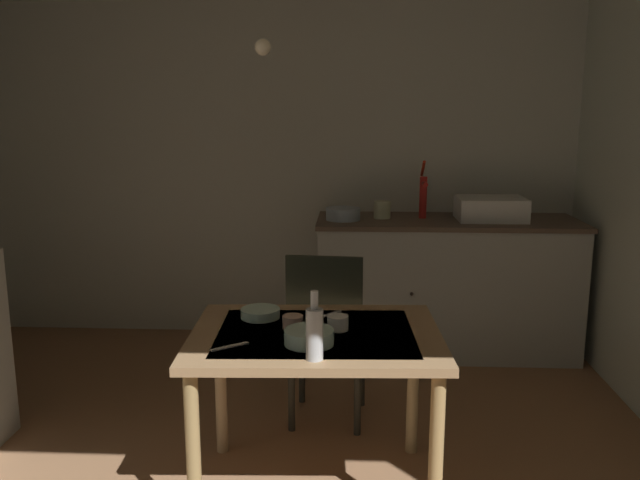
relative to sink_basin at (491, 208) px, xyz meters
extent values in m
plane|color=#916847|center=(-1.48, -1.38, -1.00)|extent=(5.26, 5.26, 0.00)
cube|color=beige|center=(-1.48, 0.37, 0.19)|extent=(4.36, 0.10, 2.38)
cube|color=#ACB0AA|center=(-0.28, 0.00, -0.55)|extent=(1.71, 0.60, 0.89)
cube|color=brown|center=(-0.28, 0.00, -0.09)|extent=(1.74, 0.63, 0.03)
sphere|color=#2D2823|center=(-0.53, -0.31, -0.51)|extent=(0.02, 0.02, 0.02)
cube|color=silver|center=(0.00, 0.00, 0.00)|extent=(0.44, 0.34, 0.15)
cube|color=black|center=(0.00, 0.00, 0.07)|extent=(0.38, 0.28, 0.01)
cylinder|color=#B21E19|center=(-0.44, 0.05, 0.06)|extent=(0.05, 0.05, 0.28)
cylinder|color=#B21E19|center=(-0.44, -0.02, 0.16)|extent=(0.03, 0.12, 0.03)
cylinder|color=#A92611|center=(-0.44, 0.11, 0.25)|extent=(0.02, 0.16, 0.12)
cylinder|color=#9EB2C6|center=(-0.98, -0.05, -0.04)|extent=(0.23, 0.23, 0.08)
cylinder|color=beige|center=(-0.72, 0.03, -0.02)|extent=(0.11, 0.11, 0.12)
cube|color=#A17D55|center=(-1.07, -1.73, -0.29)|extent=(1.07, 0.82, 0.04)
cube|color=white|center=(-1.07, -1.73, -0.27)|extent=(0.84, 0.64, 0.00)
cylinder|color=#9C814F|center=(-1.51, -2.08, -0.65)|extent=(0.06, 0.06, 0.69)
cylinder|color=#A68450|center=(-0.59, -2.04, -0.65)|extent=(0.06, 0.06, 0.69)
cylinder|color=#9A7F5A|center=(-1.54, -1.43, -0.65)|extent=(0.06, 0.06, 0.69)
cylinder|color=#9A8358|center=(-0.62, -1.39, -0.65)|extent=(0.06, 0.06, 0.69)
cube|color=#292820|center=(-1.04, -1.05, -0.55)|extent=(0.43, 0.43, 0.03)
cube|color=#24291F|center=(-1.05, -1.23, -0.30)|extent=(0.38, 0.05, 0.48)
cylinder|color=#292820|center=(-0.86, -0.89, -0.78)|extent=(0.04, 0.04, 0.43)
cylinder|color=#292820|center=(-1.19, -0.86, -0.78)|extent=(0.04, 0.04, 0.43)
cylinder|color=#292820|center=(-0.88, -1.23, -0.78)|extent=(0.04, 0.04, 0.43)
cylinder|color=#292820|center=(-1.22, -1.20, -0.78)|extent=(0.04, 0.04, 0.43)
cylinder|color=#ADD1C1|center=(-1.08, -1.87, -0.24)|extent=(0.20, 0.20, 0.06)
cylinder|color=#ADD1C1|center=(-1.32, -1.55, -0.25)|extent=(0.18, 0.18, 0.04)
cylinder|color=tan|center=(-1.17, -1.69, -0.24)|extent=(0.09, 0.09, 0.06)
cylinder|color=white|center=(-0.98, -1.70, -0.24)|extent=(0.09, 0.09, 0.06)
cylinder|color=#B7BCC1|center=(-1.05, -2.03, -0.17)|extent=(0.06, 0.06, 0.19)
cylinder|color=#B7BCC1|center=(-1.05, -2.03, -0.04)|extent=(0.03, 0.03, 0.07)
cube|color=silver|center=(-1.04, -1.52, -0.27)|extent=(0.15, 0.16, 0.00)
cube|color=beige|center=(-1.39, -1.92, -0.27)|extent=(0.14, 0.11, 0.00)
sphere|color=#F9EFCC|center=(-1.35, -1.09, 0.94)|extent=(0.08, 0.08, 0.08)
camera|label=1|loc=(-0.92, -4.30, 0.65)|focal=36.37mm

